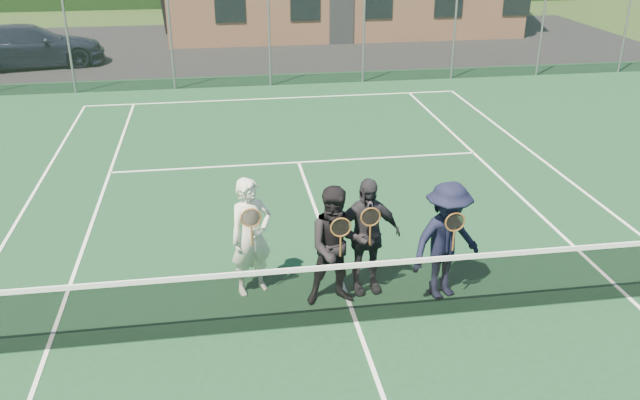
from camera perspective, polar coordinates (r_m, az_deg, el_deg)
The scene contains 11 objects.
ground at distance 28.32m, azimuth -5.36°, elevation 12.73°, with size 220.00×220.00×0.00m, color #2F4C1B.
court_surface at distance 9.58m, azimuth 3.06°, elevation -10.31°, with size 30.00×30.00×0.02m, color #14381E.
tarmac_carpark at distance 28.36m, azimuth -13.63°, elevation 12.21°, with size 40.00×12.00×0.01m, color black.
car_c at distance 26.56m, azimuth -23.28°, elevation 11.83°, with size 2.05×5.05×1.47m, color black.
court_markings at distance 9.57m, azimuth 3.06°, elevation -10.24°, with size 11.03×23.83×0.01m.
tennis_net at distance 9.30m, azimuth 3.13°, elevation -7.61°, with size 11.68×0.08×1.10m.
perimeter_fence at distance 21.67m, azimuth -4.29°, elevation 13.47°, with size 30.07×0.07×3.02m.
player_a at distance 9.90m, azimuth -5.83°, elevation -3.09°, with size 0.77×0.66×1.80m.
player_b at distance 9.58m, azimuth 1.43°, elevation -3.93°, with size 0.88×0.69×1.80m.
player_c at distance 9.90m, azimuth 3.86°, elevation -3.03°, with size 1.09×0.54×1.80m.
player_d at distance 9.90m, azimuth 10.59°, elevation -3.41°, with size 1.32×1.04×1.80m.
Camera 1 is at (-1.72, -7.75, 5.37)m, focal length 38.00 mm.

